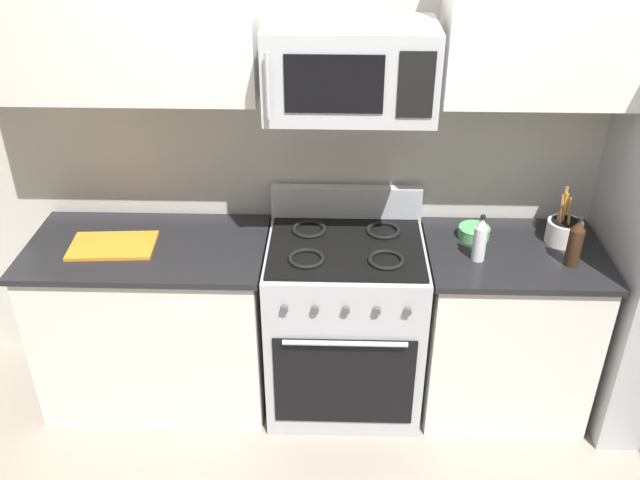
{
  "coord_description": "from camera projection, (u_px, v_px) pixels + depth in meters",
  "views": [
    {
      "loc": [
        -0.04,
        -2.15,
        2.6
      ],
      "look_at": [
        -0.12,
        0.51,
        1.03
      ],
      "focal_mm": 38.5,
      "sensor_mm": 36.0,
      "label": 1
    }
  ],
  "objects": [
    {
      "name": "wall_back",
      "position": [
        347.0,
        140.0,
        3.41
      ],
      "size": [
        8.0,
        0.1,
        2.6
      ],
      "primitive_type": "cube",
      "color": "beige",
      "rests_on": "ground"
    },
    {
      "name": "counter_left",
      "position": [
        157.0,
        321.0,
        3.52
      ],
      "size": [
        1.15,
        0.65,
        0.91
      ],
      "color": "silver",
      "rests_on": "ground"
    },
    {
      "name": "range_oven",
      "position": [
        344.0,
        321.0,
        3.49
      ],
      "size": [
        0.76,
        0.69,
        1.09
      ],
      "color": "#B2B5BA",
      "rests_on": "ground"
    },
    {
      "name": "counter_right",
      "position": [
        504.0,
        327.0,
        3.47
      ],
      "size": [
        0.84,
        0.65,
        0.91
      ],
      "color": "silver",
      "rests_on": "ground"
    },
    {
      "name": "microwave",
      "position": [
        350.0,
        69.0,
        2.86
      ],
      "size": [
        0.71,
        0.44,
        0.38
      ],
      "color": "#B2B5BA"
    },
    {
      "name": "upper_cabinets_left",
      "position": [
        122.0,
        11.0,
        2.9
      ],
      "size": [
        1.14,
        0.34,
        0.74
      ],
      "color": "silver"
    },
    {
      "name": "upper_cabinets_right",
      "position": [
        546.0,
        14.0,
        2.86
      ],
      "size": [
        0.83,
        0.34,
        0.74
      ],
      "color": "silver"
    },
    {
      "name": "utensil_crock",
      "position": [
        564.0,
        230.0,
        3.29
      ],
      "size": [
        0.17,
        0.17,
        0.28
      ],
      "color": "white",
      "rests_on": "counter_right"
    },
    {
      "name": "cutting_board",
      "position": [
        113.0,
        246.0,
        3.27
      ],
      "size": [
        0.41,
        0.27,
        0.02
      ],
      "primitive_type": "cube",
      "rotation": [
        0.0,
        0.0,
        0.07
      ],
      "color": "orange",
      "rests_on": "counter_left"
    },
    {
      "name": "bottle_vinegar",
      "position": [
        480.0,
        240.0,
        3.13
      ],
      "size": [
        0.06,
        0.06,
        0.23
      ],
      "color": "silver",
      "rests_on": "counter_right"
    },
    {
      "name": "bottle_soy",
      "position": [
        575.0,
        243.0,
        3.09
      ],
      "size": [
        0.07,
        0.07,
        0.25
      ],
      "color": "#382314",
      "rests_on": "counter_right"
    },
    {
      "name": "prep_bowl",
      "position": [
        474.0,
        232.0,
        3.34
      ],
      "size": [
        0.15,
        0.15,
        0.06
      ],
      "color": "#59AD66",
      "rests_on": "counter_right"
    }
  ]
}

